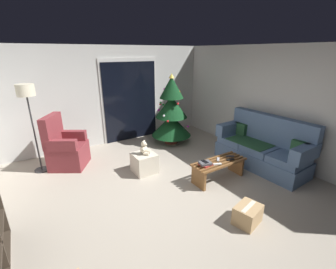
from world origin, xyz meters
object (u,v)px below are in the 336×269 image
object	(u,v)px
remote_graphite	(230,156)
cell_phone	(205,161)
coffee_table	(219,167)
cardboard_box_taped_mid_floor	(248,215)
teddy_bear_cream	(144,148)
remote_white	(217,164)
ottoman	(144,163)
floor_lamp	(27,99)
remote_silver	(218,159)
book_stack	(205,164)
remote_black	(231,160)
couch	(263,148)
armchair	(66,149)
christmas_tree	(171,113)

from	to	relation	value
remote_graphite	cell_phone	distance (m)	0.66
coffee_table	cardboard_box_taped_mid_floor	xyz separation A→B (m)	(-0.51, -1.11, -0.12)
teddy_bear_cream	cardboard_box_taped_mid_floor	xyz separation A→B (m)	(0.55, -2.14, -0.39)
remote_white	ottoman	size ratio (longest dim) A/B	0.35
floor_lamp	ottoman	world-z (taller)	floor_lamp
ottoman	cardboard_box_taped_mid_floor	xyz separation A→B (m)	(0.56, -2.15, -0.06)
remote_graphite	teddy_bear_cream	size ratio (longest dim) A/B	0.55
remote_silver	cardboard_box_taped_mid_floor	bearing A→B (deg)	-67.54
remote_white	remote_silver	xyz separation A→B (m)	(0.15, 0.13, 0.00)
coffee_table	book_stack	distance (m)	0.38
remote_graphite	remote_black	bearing A→B (deg)	173.43
couch	remote_graphite	size ratio (longest dim) A/B	12.60
coffee_table	remote_silver	bearing A→B (deg)	73.82
coffee_table	cell_phone	distance (m)	0.40
floor_lamp	remote_silver	bearing A→B (deg)	-37.67
couch	cell_phone	bearing A→B (deg)	176.85
remote_graphite	remote_white	distance (m)	0.46
remote_black	couch	bearing A→B (deg)	-77.22
floor_lamp	teddy_bear_cream	size ratio (longest dim) A/B	6.25
floor_lamp	ottoman	distance (m)	2.52
coffee_table	armchair	size ratio (longest dim) A/B	0.97
remote_silver	cell_phone	xyz separation A→B (m)	(-0.36, -0.02, 0.06)
remote_black	armchair	distance (m)	3.41
couch	armchair	bearing A→B (deg)	147.89
armchair	remote_white	bearing A→B (deg)	-45.65
christmas_tree	floor_lamp	size ratio (longest dim) A/B	1.03
book_stack	cardboard_box_taped_mid_floor	xyz separation A→B (m)	(-0.17, -1.12, -0.29)
remote_graphite	ottoman	world-z (taller)	remote_graphite
remote_silver	floor_lamp	distance (m)	3.78
couch	remote_black	size ratio (longest dim) A/B	12.60
remote_graphite	book_stack	size ratio (longest dim) A/B	0.63
coffee_table	remote_silver	size ratio (longest dim) A/B	7.05
book_stack	cardboard_box_taped_mid_floor	world-z (taller)	book_stack
remote_graphite	remote_silver	size ratio (longest dim) A/B	1.00
christmas_tree	floor_lamp	distance (m)	3.22
remote_graphite	cell_phone	xyz separation A→B (m)	(-0.65, 0.00, 0.06)
coffee_table	teddy_bear_cream	xyz separation A→B (m)	(-1.06, 1.03, 0.26)
ottoman	teddy_bear_cream	xyz separation A→B (m)	(0.01, -0.01, 0.32)
remote_black	remote_silver	xyz separation A→B (m)	(-0.20, 0.13, 0.00)
ottoman	teddy_bear_cream	bearing A→B (deg)	-44.05
coffee_table	remote_white	size ratio (longest dim) A/B	7.05
teddy_bear_cream	cardboard_box_taped_mid_floor	bearing A→B (deg)	-75.46
couch	remote_silver	bearing A→B (deg)	175.02
remote_graphite	remote_silver	world-z (taller)	same
coffee_table	cell_phone	xyz separation A→B (m)	(-0.34, 0.02, 0.20)
remote_white	cell_phone	distance (m)	0.24
coffee_table	armchair	distance (m)	3.20
remote_white	book_stack	size ratio (longest dim) A/B	0.63
remote_white	cell_phone	xyz separation A→B (m)	(-0.21, 0.11, 0.06)
cell_phone	armchair	bearing A→B (deg)	136.54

